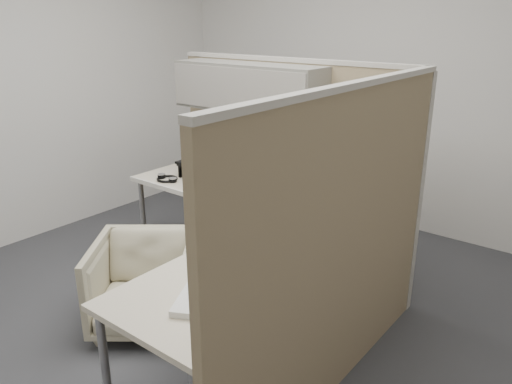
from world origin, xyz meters
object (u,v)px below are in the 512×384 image
Objects in this scene: desk at (247,223)px; monitor_left at (300,156)px; keyboard at (274,204)px; office_chair at (145,279)px.

monitor_left is (0.02, 0.55, 0.32)m from desk.
desk is at bearing -111.69° from monitor_left.
desk is at bearing -89.09° from keyboard.
office_chair is 0.96m from keyboard.
office_chair is (-0.47, -0.46, -0.36)m from desk.
monitor_left is 0.40m from keyboard.
desk is 3.09× the size of office_chair.
keyboard is at bearing 17.24° from office_chair.
monitor_left is (0.49, 1.01, 0.68)m from office_chair.
monitor_left is at bearing 25.72° from office_chair.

